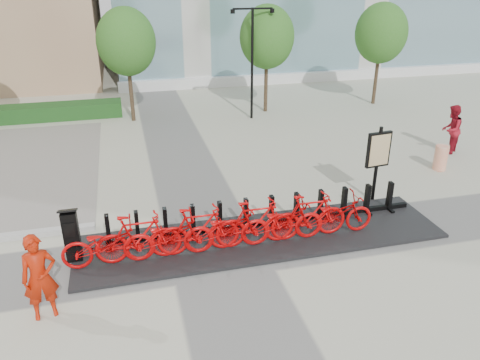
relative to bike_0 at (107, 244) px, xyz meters
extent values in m
plane|color=#A2A38F|center=(2.60, 0.05, -0.63)|extent=(120.00, 120.00, 0.00)
cube|color=#1D491D|center=(-2.40, 13.25, -0.28)|extent=(6.00, 1.20, 0.70)
cylinder|color=brown|center=(1.10, 12.05, 0.87)|extent=(0.18, 0.18, 3.00)
ellipsoid|color=#246818|center=(1.10, 12.05, 2.97)|extent=(2.60, 2.60, 2.99)
cylinder|color=brown|center=(7.60, 12.05, 0.87)|extent=(0.18, 0.18, 3.00)
ellipsoid|color=#246818|center=(7.60, 12.05, 2.97)|extent=(2.60, 2.60, 2.99)
cylinder|color=brown|center=(13.60, 12.05, 0.87)|extent=(0.18, 0.18, 3.00)
ellipsoid|color=#246818|center=(13.60, 12.05, 2.97)|extent=(2.60, 2.60, 2.99)
cylinder|color=black|center=(6.60, 11.05, 1.87)|extent=(0.12, 0.12, 5.00)
cube|color=black|center=(6.15, 11.05, 4.32)|extent=(0.90, 0.08, 0.08)
cube|color=black|center=(7.05, 11.05, 4.32)|extent=(0.90, 0.08, 0.08)
cylinder|color=black|center=(5.70, 11.05, 4.22)|extent=(0.20, 0.20, 0.18)
cylinder|color=black|center=(7.50, 11.05, 4.22)|extent=(0.20, 0.20, 0.18)
cube|color=black|center=(3.90, 0.35, -0.59)|extent=(9.60, 2.40, 0.08)
imported|color=#BC0405|center=(0.00, 0.00, 0.00)|extent=(2.11, 0.74, 1.11)
imported|color=#BC0405|center=(0.72, 0.00, 0.06)|extent=(2.05, 0.58, 1.23)
imported|color=#BC0405|center=(1.44, 0.00, 0.00)|extent=(2.11, 0.74, 1.11)
imported|color=#BC0405|center=(2.16, 0.00, 0.06)|extent=(2.05, 0.58, 1.23)
imported|color=#BC0405|center=(2.88, 0.00, 0.00)|extent=(2.11, 0.74, 1.11)
imported|color=#BC0405|center=(3.60, 0.00, 0.06)|extent=(2.05, 0.58, 1.23)
imported|color=#BC0405|center=(4.32, 0.00, 0.00)|extent=(2.11, 0.74, 1.11)
imported|color=#BC0405|center=(5.04, 0.00, 0.06)|extent=(2.05, 0.58, 1.23)
imported|color=#BC0405|center=(5.76, 0.00, 0.00)|extent=(2.11, 0.74, 1.11)
cube|color=black|center=(-0.81, 0.43, 0.08)|extent=(0.36, 0.31, 1.28)
cube|color=black|center=(-0.81, 0.43, 0.76)|extent=(0.43, 0.36, 0.16)
cube|color=black|center=(-0.81, 0.27, 0.34)|extent=(0.26, 0.02, 0.36)
imported|color=#A91904|center=(-1.26, -1.45, 0.30)|extent=(0.77, 0.59, 1.87)
imported|color=maroon|center=(12.70, 4.66, 0.31)|extent=(1.16, 1.13, 1.89)
cylinder|color=#DD3D00|center=(11.35, 3.29, -0.19)|extent=(0.57, 0.57, 0.88)
cylinder|color=black|center=(7.84, 1.66, 0.55)|extent=(0.11, 0.11, 2.36)
cube|color=black|center=(7.84, 1.66, 1.03)|extent=(0.78, 0.20, 1.07)
cube|color=tan|center=(7.84, 1.60, 1.03)|extent=(0.66, 0.10, 0.94)
camera|label=1|loc=(0.69, -9.83, 5.84)|focal=35.00mm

